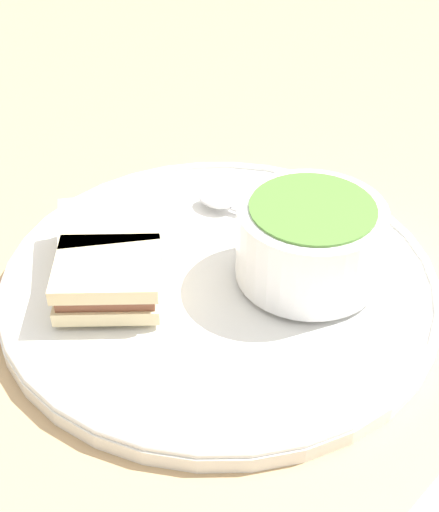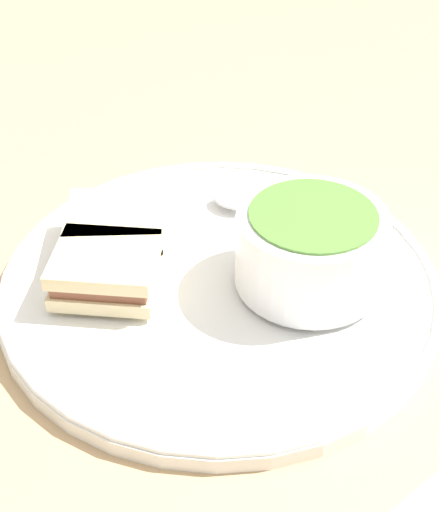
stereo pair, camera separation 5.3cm
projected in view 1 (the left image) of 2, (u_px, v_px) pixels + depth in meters
ground_plane at (220, 289)px, 0.55m from camera, size 2.40×2.40×0.00m
plate at (220, 281)px, 0.54m from camera, size 0.33×0.33×0.02m
soup_bowl at (310, 241)px, 0.52m from camera, size 0.11×0.11×0.06m
spoon at (227, 203)px, 0.61m from camera, size 0.09×0.10×0.01m
sandwich_half_near at (109, 234)px, 0.55m from camera, size 0.08×0.08×0.03m
sandwich_half_far at (109, 279)px, 0.51m from camera, size 0.09×0.08×0.03m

